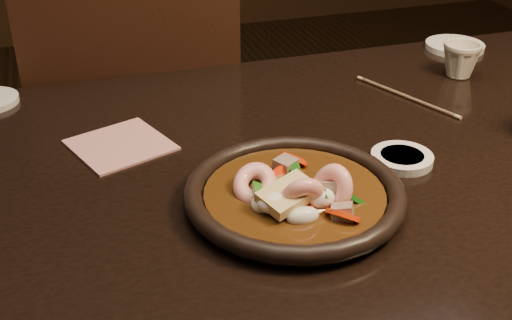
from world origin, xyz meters
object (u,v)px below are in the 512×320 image
object	(u,v)px
plate	(294,195)
chair	(138,145)
tea_cup	(461,59)
table	(373,201)

from	to	relation	value
plate	chair	bearing A→B (deg)	100.45
chair	plate	xyz separation A→B (m)	(0.12, -0.67, 0.25)
tea_cup	chair	bearing A→B (deg)	149.44
chair	plate	distance (m)	0.73
table	plate	bearing A→B (deg)	-154.67
table	chair	distance (m)	0.68
table	chair	bearing A→B (deg)	115.79
chair	tea_cup	distance (m)	0.74
table	tea_cup	size ratio (longest dim) A/B	22.12
chair	tea_cup	world-z (taller)	chair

